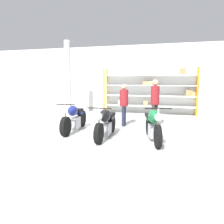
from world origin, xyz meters
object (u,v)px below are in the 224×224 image
at_px(person_browsing, 124,102).
at_px(motorcycle_blue, 74,118).
at_px(person_near_rack, 155,99).
at_px(motorcycle_black, 106,122).
at_px(motorcycle_green, 153,124).
at_px(shelving_rack, 151,91).

bearing_deg(person_browsing, motorcycle_blue, 40.36).
bearing_deg(person_near_rack, motorcycle_black, 90.63).
xyz_separation_m(motorcycle_green, person_near_rack, (-0.14, 1.96, 0.55)).
bearing_deg(shelving_rack, person_near_rack, -81.14).
bearing_deg(motorcycle_green, person_near_rack, 167.88).
bearing_deg(shelving_rack, person_browsing, -101.13).
bearing_deg(motorcycle_blue, shelving_rack, 151.50).
xyz_separation_m(motorcycle_black, motorcycle_green, (1.43, 0.02, 0.03)).
relative_size(motorcycle_blue, motorcycle_green, 1.08).
bearing_deg(motorcycle_black, motorcycle_blue, -114.31).
xyz_separation_m(motorcycle_black, person_near_rack, (1.29, 1.98, 0.58)).
bearing_deg(motorcycle_green, motorcycle_blue, -116.88).
distance_m(shelving_rack, motorcycle_black, 5.31).
bearing_deg(person_near_rack, shelving_rack, -47.34).
distance_m(motorcycle_black, person_near_rack, 2.44).
xyz_separation_m(shelving_rack, person_near_rack, (0.50, -3.22, -0.17)).
bearing_deg(motorcycle_blue, motorcycle_green, 75.15).
height_order(shelving_rack, motorcycle_blue, shelving_rack).
bearing_deg(person_browsing, person_near_rack, -176.40).
height_order(motorcycle_black, person_browsing, person_browsing).
bearing_deg(motorcycle_black, person_browsing, 173.89).
relative_size(motorcycle_green, person_browsing, 1.22).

